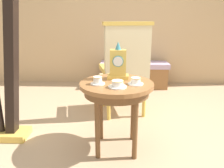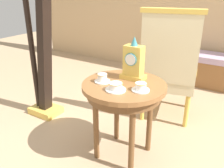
{
  "view_description": "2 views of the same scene",
  "coord_description": "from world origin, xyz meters",
  "px_view_note": "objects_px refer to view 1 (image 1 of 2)",
  "views": [
    {
      "loc": [
        0.03,
        -1.81,
        1.17
      ],
      "look_at": [
        -0.04,
        0.14,
        0.58
      ],
      "focal_mm": 35.0,
      "sensor_mm": 36.0,
      "label": 1
    },
    {
      "loc": [
        0.81,
        -1.47,
        1.34
      ],
      "look_at": [
        -0.09,
        -0.03,
        0.63
      ],
      "focal_mm": 38.7,
      "sensor_mm": 36.0,
      "label": 2
    }
  ],
  "objects_px": {
    "window_bench": "(134,74)",
    "side_table": "(117,92)",
    "teacup_right": "(117,84)",
    "teacup_left": "(98,81)",
    "harp": "(6,64)",
    "armchair": "(125,69)",
    "teacup_center": "(136,81)",
    "mantel_clock": "(118,64)"
  },
  "relations": [
    {
      "from": "teacup_center",
      "to": "window_bench",
      "type": "bearing_deg",
      "value": 86.71
    },
    {
      "from": "armchair",
      "to": "mantel_clock",
      "type": "bearing_deg",
      "value": -96.76
    },
    {
      "from": "teacup_left",
      "to": "teacup_right",
      "type": "relative_size",
      "value": 0.82
    },
    {
      "from": "teacup_right",
      "to": "teacup_left",
      "type": "bearing_deg",
      "value": 154.32
    },
    {
      "from": "window_bench",
      "to": "harp",
      "type": "bearing_deg",
      "value": -125.96
    },
    {
      "from": "harp",
      "to": "teacup_right",
      "type": "bearing_deg",
      "value": -15.32
    },
    {
      "from": "side_table",
      "to": "window_bench",
      "type": "xyz_separation_m",
      "value": [
        0.27,
        1.95,
        -0.34
      ]
    },
    {
      "from": "teacup_right",
      "to": "harp",
      "type": "distance_m",
      "value": 1.09
    },
    {
      "from": "armchair",
      "to": "window_bench",
      "type": "bearing_deg",
      "value": 80.9
    },
    {
      "from": "teacup_left",
      "to": "armchair",
      "type": "bearing_deg",
      "value": 73.47
    },
    {
      "from": "side_table",
      "to": "teacup_center",
      "type": "bearing_deg",
      "value": -17.36
    },
    {
      "from": "teacup_right",
      "to": "teacup_center",
      "type": "height_order",
      "value": "teacup_center"
    },
    {
      "from": "teacup_right",
      "to": "window_bench",
      "type": "distance_m",
      "value": 2.15
    },
    {
      "from": "armchair",
      "to": "teacup_right",
      "type": "bearing_deg",
      "value": -94.79
    },
    {
      "from": "harp",
      "to": "window_bench",
      "type": "xyz_separation_m",
      "value": [
        1.31,
        1.8,
        -0.54
      ]
    },
    {
      "from": "side_table",
      "to": "mantel_clock",
      "type": "xyz_separation_m",
      "value": [
        0.01,
        0.13,
        0.22
      ]
    },
    {
      "from": "teacup_left",
      "to": "armchair",
      "type": "relative_size",
      "value": 0.11
    },
    {
      "from": "armchair",
      "to": "harp",
      "type": "height_order",
      "value": "harp"
    },
    {
      "from": "window_bench",
      "to": "side_table",
      "type": "bearing_deg",
      "value": -97.98
    },
    {
      "from": "teacup_center",
      "to": "harp",
      "type": "relative_size",
      "value": 0.07
    },
    {
      "from": "teacup_right",
      "to": "window_bench",
      "type": "xyz_separation_m",
      "value": [
        0.27,
        2.09,
        -0.44
      ]
    },
    {
      "from": "harp",
      "to": "armchair",
      "type": "bearing_deg",
      "value": 28.67
    },
    {
      "from": "teacup_right",
      "to": "armchair",
      "type": "distance_m",
      "value": 0.9
    },
    {
      "from": "mantel_clock",
      "to": "harp",
      "type": "xyz_separation_m",
      "value": [
        -1.04,
        0.02,
        -0.01
      ]
    },
    {
      "from": "side_table",
      "to": "mantel_clock",
      "type": "distance_m",
      "value": 0.25
    },
    {
      "from": "teacup_left",
      "to": "harp",
      "type": "height_order",
      "value": "harp"
    },
    {
      "from": "window_bench",
      "to": "armchair",
      "type": "bearing_deg",
      "value": -99.1
    },
    {
      "from": "side_table",
      "to": "window_bench",
      "type": "bearing_deg",
      "value": 82.02
    },
    {
      "from": "side_table",
      "to": "teacup_center",
      "type": "relative_size",
      "value": 4.99
    },
    {
      "from": "teacup_left",
      "to": "teacup_right",
      "type": "height_order",
      "value": "teacup_left"
    },
    {
      "from": "side_table",
      "to": "armchair",
      "type": "bearing_deg",
      "value": 83.8
    },
    {
      "from": "teacup_right",
      "to": "harp",
      "type": "xyz_separation_m",
      "value": [
        -1.04,
        0.29,
        0.1
      ]
    },
    {
      "from": "armchair",
      "to": "teacup_left",
      "type": "bearing_deg",
      "value": -106.53
    },
    {
      "from": "harp",
      "to": "teacup_center",
      "type": "bearing_deg",
      "value": -9.38
    },
    {
      "from": "window_bench",
      "to": "teacup_left",
      "type": "bearing_deg",
      "value": -102.17
    },
    {
      "from": "side_table",
      "to": "teacup_center",
      "type": "distance_m",
      "value": 0.2
    },
    {
      "from": "teacup_right",
      "to": "teacup_center",
      "type": "relative_size",
      "value": 1.15
    },
    {
      "from": "side_table",
      "to": "teacup_left",
      "type": "xyz_separation_m",
      "value": [
        -0.16,
        -0.06,
        0.11
      ]
    },
    {
      "from": "teacup_center",
      "to": "mantel_clock",
      "type": "bearing_deg",
      "value": 130.69
    },
    {
      "from": "teacup_left",
      "to": "teacup_center",
      "type": "relative_size",
      "value": 0.95
    },
    {
      "from": "side_table",
      "to": "teacup_right",
      "type": "xyz_separation_m",
      "value": [
        0.01,
        -0.14,
        0.11
      ]
    },
    {
      "from": "armchair",
      "to": "side_table",
      "type": "bearing_deg",
      "value": -96.2
    }
  ]
}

